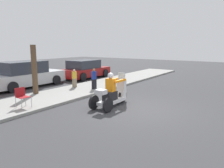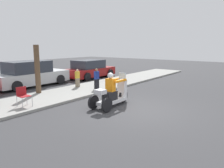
# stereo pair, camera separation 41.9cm
# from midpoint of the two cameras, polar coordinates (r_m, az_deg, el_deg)

# --- Properties ---
(ground_plane) EXTENTS (60.00, 60.00, 0.00)m
(ground_plane) POSITION_cam_midpoint_polar(r_m,az_deg,el_deg) (9.22, 8.16, -6.79)
(ground_plane) COLOR #38383A
(sidewalk_strip) EXTENTS (28.00, 2.80, 0.12)m
(sidewalk_strip) POSITION_cam_midpoint_polar(r_m,az_deg,el_deg) (12.03, -11.37, -2.57)
(sidewalk_strip) COLOR gray
(sidewalk_strip) RESTS_ON ground
(motorcycle_trike) EXTENTS (2.29, 0.82, 1.51)m
(motorcycle_trike) POSITION_cam_midpoint_polar(r_m,az_deg,el_deg) (9.58, 1.30, -2.71)
(motorcycle_trike) COLOR black
(motorcycle_trike) RESTS_ON ground
(spectator_mid_group) EXTENTS (0.29, 0.21, 1.10)m
(spectator_mid_group) POSITION_cam_midpoint_polar(r_m,az_deg,el_deg) (13.53, -8.14, 1.48)
(spectator_mid_group) COLOR gray
(spectator_mid_group) RESTS_ON sidewalk_strip
(spectator_far_back) EXTENTS (0.29, 0.18, 1.20)m
(spectator_far_back) POSITION_cam_midpoint_polar(r_m,az_deg,el_deg) (12.80, -3.10, 1.28)
(spectator_far_back) COLOR black
(spectator_far_back) RESTS_ON sidewalk_strip
(folding_chair_curbside) EXTENTS (0.48, 0.48, 0.82)m
(folding_chair_curbside) POSITION_cam_midpoint_polar(r_m,az_deg,el_deg) (9.81, -21.12, -2.58)
(folding_chair_curbside) COLOR #A5A8AD
(folding_chair_curbside) RESTS_ON sidewalk_strip
(parked_car_lot_right) EXTENTS (4.88, 2.08, 1.66)m
(parked_car_lot_right) POSITION_cam_midpoint_polar(r_m,az_deg,el_deg) (15.11, -19.78, 2.36)
(parked_car_lot_right) COLOR silver
(parked_car_lot_right) RESTS_ON ground
(parked_car_lot_far) EXTENTS (4.32, 2.12, 1.47)m
(parked_car_lot_far) POSITION_cam_midpoint_polar(r_m,az_deg,el_deg) (17.95, -5.15, 3.82)
(parked_car_lot_far) COLOR maroon
(parked_car_lot_far) RESTS_ON ground
(tree_trunk) EXTENTS (0.28, 0.28, 2.57)m
(tree_trunk) POSITION_cam_midpoint_polar(r_m,az_deg,el_deg) (12.20, -17.99, 3.70)
(tree_trunk) COLOR brown
(tree_trunk) RESTS_ON sidewalk_strip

